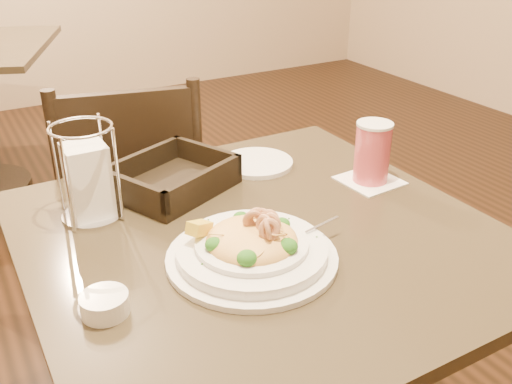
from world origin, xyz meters
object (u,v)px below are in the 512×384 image
dining_chair_near (134,211)px  bread_basket (172,180)px  napkin_caddy (88,179)px  main_table (261,324)px  pasta_bowl (252,247)px  drink_glass (372,153)px  butter_ramekin (105,304)px  side_plate (257,163)px

dining_chair_near → bread_basket: bearing=100.9°
dining_chair_near → napkin_caddy: napkin_caddy is taller
main_table → pasta_bowl: (-0.07, -0.08, 0.27)m
dining_chair_near → pasta_bowl: size_ratio=2.65×
pasta_bowl → napkin_caddy: (-0.21, 0.31, 0.06)m
drink_glass → butter_ramekin: (-0.69, -0.17, -0.06)m
bread_basket → side_plate: size_ratio=1.72×
side_plate → main_table: bearing=-118.2°
side_plate → butter_ramekin: bearing=-142.3°
dining_chair_near → butter_ramekin: bearing=82.9°
main_table → napkin_caddy: bearing=140.0°
dining_chair_near → bread_basket: size_ratio=2.96×
pasta_bowl → butter_ramekin: (-0.28, -0.02, -0.01)m
drink_glass → bread_basket: size_ratio=0.46×
napkin_caddy → pasta_bowl: bearing=-56.3°
drink_glass → bread_basket: bearing=155.7°
main_table → side_plate: 0.41m
main_table → side_plate: size_ratio=4.92×
main_table → butter_ramekin: size_ratio=11.57×
main_table → side_plate: side_plate is taller
dining_chair_near → pasta_bowl: (-0.00, -0.74, 0.28)m
bread_basket → butter_ramekin: 0.45m
napkin_caddy → side_plate: size_ratio=1.11×
side_plate → butter_ramekin: (-0.50, -0.39, 0.01)m
napkin_caddy → bread_basket: bearing=10.0°
butter_ramekin → dining_chair_near: bearing=69.8°
drink_glass → bread_basket: drink_glass is taller
drink_glass → napkin_caddy: bearing=165.8°
main_table → butter_ramekin: 0.44m
main_table → pasta_bowl: bearing=-129.0°
main_table → drink_glass: bearing=12.3°
drink_glass → bread_basket: 0.47m
pasta_bowl → napkin_caddy: 0.38m
dining_chair_near → butter_ramekin: (-0.28, -0.76, 0.27)m
bread_basket → side_plate: (0.24, 0.02, -0.02)m
pasta_bowl → side_plate: 0.43m
drink_glass → side_plate: (-0.19, 0.22, -0.07)m
napkin_caddy → butter_ramekin: bearing=-102.0°
side_plate → bread_basket: bearing=-174.0°
main_table → dining_chair_near: 0.67m
bread_basket → main_table: bearing=-73.1°
dining_chair_near → side_plate: 0.50m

